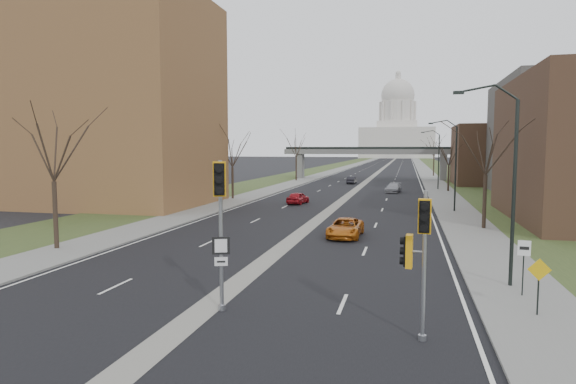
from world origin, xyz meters
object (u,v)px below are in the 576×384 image
at_px(car_left_far, 352,180).
at_px(signal_pole_median, 220,208).
at_px(signal_pole_right, 418,244).
at_px(speed_limit_sign, 524,258).
at_px(car_right_mid, 393,188).
at_px(car_right_near, 345,228).
at_px(warning_sign, 539,278).
at_px(car_left_near, 298,198).

bearing_deg(car_left_far, signal_pole_median, 94.50).
bearing_deg(signal_pole_right, speed_limit_sign, 57.29).
bearing_deg(speed_limit_sign, car_left_far, 108.34).
bearing_deg(car_right_mid, signal_pole_median, -87.73).
bearing_deg(signal_pole_median, car_right_mid, 65.68).
relative_size(signal_pole_right, car_left_far, 1.25).
height_order(signal_pole_median, car_right_near, signal_pole_median).
relative_size(signal_pole_right, car_right_near, 1.03).
bearing_deg(warning_sign, speed_limit_sign, 87.34).
distance_m(speed_limit_sign, car_right_near, 14.77).
bearing_deg(car_right_near, warning_sign, -57.15).
bearing_deg(speed_limit_sign, car_right_mid, 103.57).
height_order(car_left_near, car_right_mid, car_left_near).
xyz_separation_m(speed_limit_sign, car_right_mid, (-6.47, 47.53, -1.03)).
height_order(signal_pole_right, car_left_near, signal_pole_right).
relative_size(speed_limit_sign, car_right_near, 0.49).
bearing_deg(speed_limit_sign, warning_sign, -84.32).
distance_m(speed_limit_sign, car_left_far, 64.44).
relative_size(signal_pole_median, speed_limit_sign, 2.49).
height_order(speed_limit_sign, car_left_near, speed_limit_sign).
relative_size(warning_sign, car_left_near, 0.53).
relative_size(car_right_near, car_right_mid, 1.03).
bearing_deg(car_left_far, warning_sign, 104.22).
xyz_separation_m(signal_pole_median, signal_pole_right, (6.94, -1.02, -0.80)).
bearing_deg(car_left_near, signal_pole_median, 106.04).
relative_size(signal_pole_right, car_left_near, 1.22).
xyz_separation_m(speed_limit_sign, car_left_far, (-13.97, 62.90, -1.05)).
xyz_separation_m(signal_pole_right, car_right_near, (-4.44, 17.54, -2.48)).
bearing_deg(signal_pole_median, speed_limit_sign, 3.24).
relative_size(car_left_near, car_right_mid, 0.87).
bearing_deg(car_left_near, car_right_mid, -112.44).
distance_m(signal_pole_median, car_right_mid, 52.45).
height_order(signal_pole_median, signal_pole_right, signal_pole_median).
relative_size(car_left_near, car_right_near, 0.84).
bearing_deg(car_right_near, car_right_mid, 87.98).
bearing_deg(signal_pole_median, signal_pole_right, -27.55).
relative_size(signal_pole_median, signal_pole_right, 1.18).
xyz_separation_m(signal_pole_median, car_right_mid, (4.72, 52.14, -3.27)).
bearing_deg(car_right_mid, warning_sign, -75.18).
bearing_deg(car_left_near, warning_sign, 124.03).
bearing_deg(car_left_far, signal_pole_right, 100.21).
xyz_separation_m(speed_limit_sign, car_right_near, (-8.69, 11.91, -1.03)).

